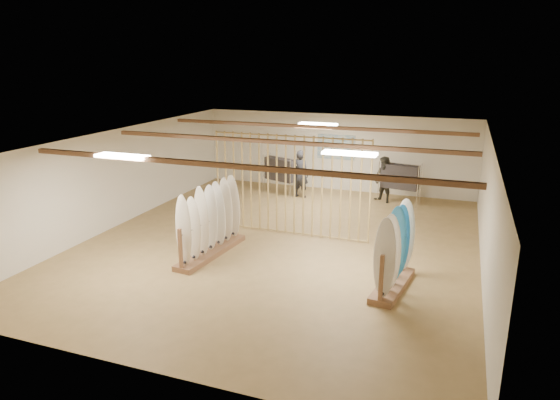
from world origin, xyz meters
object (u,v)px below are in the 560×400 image
(clothing_rack_a, at_px, (280,169))
(shopper_a, at_px, (300,171))
(rack_left, at_px, (210,231))
(clothing_rack_b, at_px, (400,177))
(rack_right, at_px, (394,262))
(shopper_b, at_px, (385,177))

(clothing_rack_a, bearing_deg, shopper_a, 13.34)
(shopper_a, bearing_deg, rack_left, 96.13)
(rack_left, height_order, clothing_rack_b, rack_left)
(rack_right, height_order, shopper_a, shopper_a)
(shopper_b, bearing_deg, shopper_a, -141.43)
(clothing_rack_b, xyz_separation_m, shopper_b, (-0.50, -0.00, -0.04))
(clothing_rack_b, distance_m, shopper_b, 0.50)
(rack_left, xyz_separation_m, shopper_a, (0.46, 5.85, 0.34))
(shopper_a, bearing_deg, rack_right, 133.88)
(rack_right, relative_size, shopper_a, 1.03)
(rack_left, bearing_deg, clothing_rack_a, 99.07)
(rack_left, bearing_deg, shopper_b, 67.63)
(shopper_a, bearing_deg, shopper_b, -161.92)
(rack_right, distance_m, shopper_a, 7.44)
(clothing_rack_b, height_order, shopper_b, shopper_b)
(rack_left, relative_size, clothing_rack_a, 1.86)
(clothing_rack_b, bearing_deg, rack_left, -110.85)
(clothing_rack_a, distance_m, clothing_rack_b, 4.18)
(rack_right, height_order, shopper_b, rack_right)
(rack_left, distance_m, shopper_b, 7.06)
(rack_left, distance_m, clothing_rack_a, 6.00)
(rack_left, relative_size, shopper_a, 1.36)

